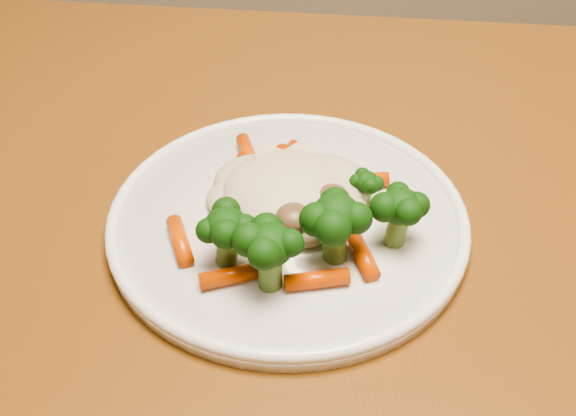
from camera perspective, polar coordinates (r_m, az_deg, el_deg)
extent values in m
cube|color=brown|center=(0.53, -5.42, -7.77)|extent=(1.42, 1.06, 0.04)
cylinder|color=white|center=(0.55, 0.00, -1.11)|extent=(0.27, 0.27, 0.01)
ellipsoid|color=beige|center=(0.54, -0.06, 2.14)|extent=(0.12, 0.10, 0.04)
ellipsoid|color=black|center=(0.50, -4.84, -2.53)|extent=(0.05, 0.05, 0.04)
ellipsoid|color=black|center=(0.48, -1.44, -4.10)|extent=(0.05, 0.05, 0.05)
ellipsoid|color=black|center=(0.50, 3.74, -1.85)|extent=(0.06, 0.06, 0.05)
ellipsoid|color=black|center=(0.52, 8.71, -0.89)|extent=(0.05, 0.05, 0.04)
ellipsoid|color=black|center=(0.55, 6.15, 1.46)|extent=(0.03, 0.03, 0.03)
cylinder|color=#E64E05|center=(0.60, -3.09, 4.08)|extent=(0.02, 0.05, 0.01)
cylinder|color=#E64E05|center=(0.59, -0.04, 3.98)|extent=(0.02, 0.04, 0.01)
cylinder|color=#E64E05|center=(0.57, 5.96, 2.18)|extent=(0.04, 0.01, 0.01)
cylinder|color=#E64E05|center=(0.52, -8.55, -2.58)|extent=(0.02, 0.05, 0.01)
cylinder|color=#E64E05|center=(0.50, -4.24, -5.30)|extent=(0.05, 0.02, 0.01)
cylinder|color=#E64E05|center=(0.49, 2.31, -5.68)|extent=(0.05, 0.02, 0.01)
cylinder|color=#E64E05|center=(0.51, 5.97, -3.85)|extent=(0.02, 0.04, 0.01)
cylinder|color=#E64E05|center=(0.55, 1.57, 2.13)|extent=(0.02, 0.05, 0.01)
cylinder|color=#E64E05|center=(0.57, -0.42, 3.54)|extent=(0.01, 0.04, 0.01)
cylinder|color=#E64E05|center=(0.58, -2.32, 3.04)|extent=(0.04, 0.04, 0.01)
ellipsoid|color=brown|center=(0.55, 0.87, 2.04)|extent=(0.03, 0.03, 0.02)
ellipsoid|color=brown|center=(0.53, 3.48, 0.74)|extent=(0.03, 0.03, 0.02)
ellipsoid|color=brown|center=(0.54, -1.81, 1.16)|extent=(0.02, 0.02, 0.01)
ellipsoid|color=brown|center=(0.52, 0.42, -0.77)|extent=(0.03, 0.03, 0.02)
ellipsoid|color=brown|center=(0.54, 1.42, 1.37)|extent=(0.02, 0.02, 0.02)
cube|color=beige|center=(0.57, -1.34, 3.55)|extent=(0.03, 0.02, 0.01)
cube|color=beige|center=(0.58, 1.00, 4.11)|extent=(0.02, 0.02, 0.01)
cube|color=beige|center=(0.56, -2.45, 2.75)|extent=(0.02, 0.02, 0.01)
cube|color=beige|center=(0.57, -1.45, 3.84)|extent=(0.03, 0.02, 0.01)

